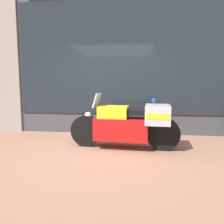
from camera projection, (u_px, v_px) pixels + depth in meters
name	position (u px, v px, depth m)	size (l,w,h in m)	color
ground_plane	(96.00, 153.00, 4.31)	(60.00, 60.00, 0.00)	#8E604C
shop_building	(95.00, 60.00, 6.08)	(6.68, 0.55, 4.02)	#424247
window_display	(121.00, 115.00, 6.21)	(5.43, 0.30, 2.08)	slate
paramedic_motorcycle	(129.00, 123.00, 4.57)	(2.32, 0.73, 1.16)	black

